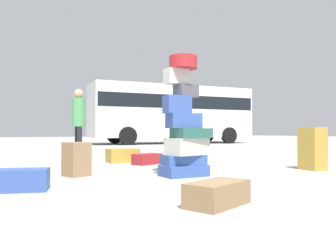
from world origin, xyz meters
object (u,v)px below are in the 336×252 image
suitcase_brown_behind_tower (217,194)px  suitcase_maroon_foreground_far (147,159)px  suitcase_tower (184,128)px  suitcase_navy_white_trunk (14,180)px  parked_bus (172,111)px  person_bearded_onlooker (78,118)px  suitcase_tan_left_side (123,155)px  suitcase_brown_right_side (76,159)px  suitcase_tan_foreground_near (312,149)px

suitcase_brown_behind_tower → suitcase_maroon_foreground_far: bearing=52.7°
suitcase_tower → suitcase_navy_white_trunk: bearing=-175.1°
suitcase_navy_white_trunk → parked_bus: bearing=70.7°
suitcase_tower → suitcase_maroon_foreground_far: suitcase_tower is taller
parked_bus → person_bearded_onlooker: bearing=-125.3°
suitcase_tan_left_side → suitcase_brown_right_side: bearing=-128.2°
suitcase_brown_behind_tower → suitcase_maroon_foreground_far: (1.04, 3.82, -0.00)m
suitcase_maroon_foreground_far → suitcase_brown_right_side: bearing=-167.9°
suitcase_maroon_foreground_far → parked_bus: bearing=36.2°
parked_bus → suitcase_brown_behind_tower: bearing=-112.4°
suitcase_tower → suitcase_tan_foreground_near: size_ratio=2.43×
suitcase_tan_foreground_near → suitcase_brown_right_side: size_ratio=1.47×
suitcase_brown_behind_tower → suitcase_navy_white_trunk: size_ratio=0.87×
suitcase_tan_foreground_near → suitcase_tower: bearing=177.1°
suitcase_brown_right_side → person_bearded_onlooker: size_ratio=0.30×
suitcase_tower → person_bearded_onlooker: suitcase_tower is taller
suitcase_maroon_foreground_far → person_bearded_onlooker: bearing=94.1°
suitcase_tower → suitcase_brown_behind_tower: 2.10m
suitcase_brown_behind_tower → suitcase_navy_white_trunk: suitcase_navy_white_trunk is taller
suitcase_brown_right_side → suitcase_tan_left_side: bearing=34.0°
person_bearded_onlooker → parked_bus: 11.25m
suitcase_tan_left_side → suitcase_navy_white_trunk: 3.66m
person_bearded_onlooker → parked_bus: (7.21, 8.59, 0.83)m
suitcase_brown_behind_tower → suitcase_tan_left_side: 4.55m
suitcase_tan_foreground_near → suitcase_tan_left_side: suitcase_tan_foreground_near is taller
suitcase_tan_foreground_near → parked_bus: 13.45m
suitcase_tower → person_bearded_onlooker: size_ratio=1.07×
suitcase_maroon_foreground_far → parked_bus: 12.31m
person_bearded_onlooker → suitcase_tan_left_side: bearing=30.0°
suitcase_navy_white_trunk → person_bearded_onlooker: 4.43m
person_bearded_onlooker → parked_bus: bearing=140.4°
suitcase_tan_foreground_near → suitcase_navy_white_trunk: bearing=-177.0°
suitcase_maroon_foreground_far → suitcase_navy_white_trunk: bearing=-163.2°
suitcase_brown_behind_tower → suitcase_tan_left_side: (0.76, 4.49, 0.04)m
suitcase_tower → suitcase_brown_right_side: bearing=151.2°
suitcase_brown_behind_tower → person_bearded_onlooker: person_bearded_onlooker is taller
suitcase_tower → suitcase_tan_foreground_near: (2.40, -0.31, -0.35)m
suitcase_tan_foreground_near → suitcase_maroon_foreground_far: 3.12m
suitcase_tan_foreground_near → parked_bus: size_ratio=0.08×
suitcase_tower → suitcase_brown_right_side: (-1.41, 0.77, -0.47)m
suitcase_tan_left_side → person_bearded_onlooker: (-0.68, 1.20, 0.85)m
suitcase_tan_left_side → person_bearded_onlooker: 1.62m
suitcase_brown_right_side → suitcase_navy_white_trunk: bearing=-151.8°
suitcase_brown_behind_tower → suitcase_maroon_foreground_far: same height
suitcase_brown_behind_tower → suitcase_maroon_foreground_far: size_ratio=1.08×
suitcase_tan_foreground_near → person_bearded_onlooker: (-3.07, 4.13, 0.63)m
suitcase_brown_right_side → suitcase_tan_left_side: size_ratio=0.77×
person_bearded_onlooker → suitcase_brown_right_side: bearing=-13.2°
suitcase_navy_white_trunk → person_bearded_onlooker: (1.65, 4.02, 0.88)m
suitcase_brown_behind_tower → parked_bus: size_ratio=0.07×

